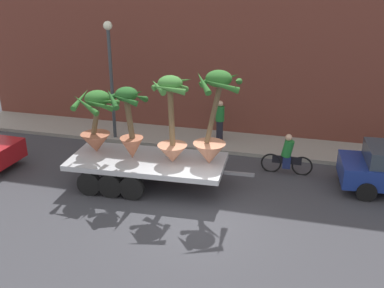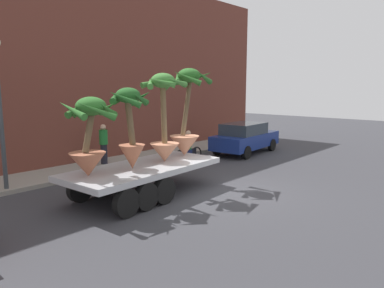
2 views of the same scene
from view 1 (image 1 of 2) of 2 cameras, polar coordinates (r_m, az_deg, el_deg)
ground_plane at (r=13.69m, az=0.87°, el=-9.42°), size 60.00×60.00×0.00m
sidewalk at (r=19.02m, az=5.33°, el=0.13°), size 24.00×2.20×0.15m
building_facade at (r=19.55m, az=6.65°, el=13.49°), size 24.00×1.20×8.57m
flatbed_trailer at (r=15.43m, az=-6.55°, el=-2.59°), size 6.25×2.50×0.98m
potted_palm_rear at (r=14.47m, az=-2.60°, el=2.65°), size 1.31×1.40×2.90m
potted_palm_middle at (r=14.33m, az=2.68°, el=2.45°), size 1.53×1.49×3.11m
potted_palm_front at (r=15.69m, az=-11.93°, el=2.67°), size 1.43×1.50×2.20m
potted_palm_extra at (r=14.95m, az=-7.87°, el=2.63°), size 1.33×1.38×2.44m
cyclist at (r=16.53m, az=11.87°, el=-1.52°), size 1.84×0.34×1.54m
pedestrian_near_gate at (r=18.79m, az=3.52°, el=3.06°), size 0.36×0.36×1.71m
street_lamp at (r=18.79m, az=-10.22°, el=9.68°), size 0.36×0.36×4.83m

